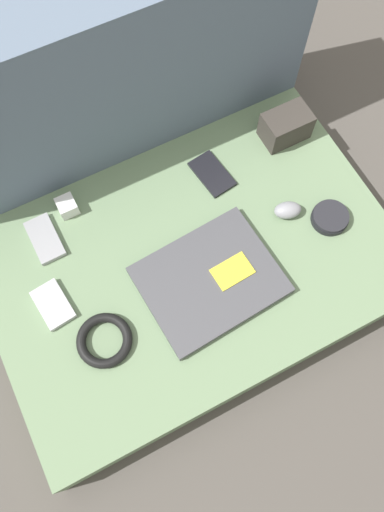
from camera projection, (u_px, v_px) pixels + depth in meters
ground_plane at (192, 274)px, 1.28m from camera, size 8.00×8.00×0.00m
couch_seat at (192, 267)px, 1.23m from camera, size 0.96×0.64×0.11m
couch_backrest at (110, 86)px, 1.17m from camera, size 0.96×0.20×0.54m
laptop at (210, 280)px, 1.15m from camera, size 0.32×0.27×0.03m
computer_mouse at (287, 209)px, 1.21m from camera, size 0.08×0.06×0.04m
speaker_puck at (330, 218)px, 1.21m from camera, size 0.09×0.09×0.02m
phone_silver at (212, 174)px, 1.26m from camera, size 0.08×0.13×0.01m
phone_black at (53, 305)px, 1.13m from camera, size 0.08×0.11×0.01m
phone_small at (45, 239)px, 1.19m from camera, size 0.06×0.12×0.01m
camera_pouch at (286, 126)px, 1.27m from camera, size 0.12×0.08×0.08m
charger_brick at (67, 206)px, 1.21m from camera, size 0.04×0.05×0.04m
cable_coil at (104, 340)px, 1.10m from camera, size 0.12×0.12×0.02m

